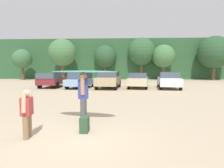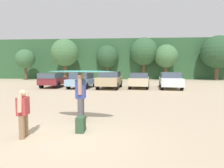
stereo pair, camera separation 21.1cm
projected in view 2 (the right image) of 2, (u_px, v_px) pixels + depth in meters
The scene contains 17 objects.
ground_plane at pixel (70, 135), 5.09m from camera, with size 120.00×120.00×0.00m, color tan.
hillside_ridge at pixel (118, 60), 38.60m from camera, with size 108.00×12.00×7.26m, color #2D5633.
tree_right at pixel (25, 59), 30.82m from camera, with size 3.18×3.18×5.13m.
tree_ridge_back at pixel (65, 53), 30.52m from camera, with size 4.54×4.54×6.83m.
tree_left at pixel (107, 57), 32.05m from camera, with size 3.93×3.93×5.96m.
tree_center_right at pixel (144, 52), 31.34m from camera, with size 4.75×4.75×7.19m.
tree_center at pixel (166, 56), 30.30m from camera, with size 3.83×3.83×5.87m.
tree_far_right at pixel (218, 52), 29.31m from camera, with size 5.24×5.24×7.16m.
parked_car_maroon at pixel (54, 80), 18.30m from camera, with size 2.00×4.14×1.45m.
parked_car_sky_blue at pixel (82, 80), 17.72m from camera, with size 2.40×4.24×1.49m.
parked_car_tan at pixel (110, 79), 17.35m from camera, with size 2.34×4.28×1.60m.
parked_car_champagne at pixel (140, 80), 17.73m from camera, with size 2.36×4.61×1.47m.
parked_car_white at pixel (170, 80), 17.16m from camera, with size 2.41×4.39×1.53m.
person_adult at pixel (81, 94), 6.34m from camera, with size 0.36×0.75×1.73m.
person_child at pixel (23, 111), 4.86m from camera, with size 0.27×0.59×1.29m.
surfboard_teal at pixel (80, 72), 6.14m from camera, with size 2.45×1.06×0.08m.
backpack_dropped at pixel (81, 124), 5.32m from camera, with size 0.24×0.34×0.45m.
Camera 2 is at (1.50, -4.86, 1.84)m, focal length 29.28 mm.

